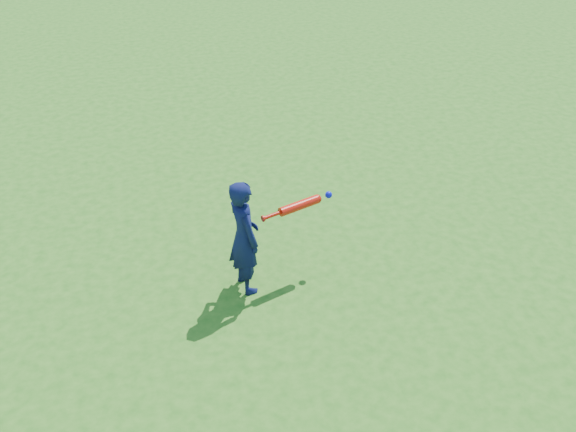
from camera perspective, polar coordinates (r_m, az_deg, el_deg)
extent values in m
plane|color=#296718|center=(6.86, -0.64, -3.32)|extent=(80.00, 80.00, 0.00)
imported|color=#0D133F|center=(6.09, -3.92, -1.86)|extent=(0.38, 0.49, 1.20)
cylinder|color=red|center=(6.03, -2.23, -0.24)|extent=(0.04, 0.06, 0.06)
cylinder|color=red|center=(6.07, -1.41, 0.06)|extent=(0.20, 0.11, 0.04)
cylinder|color=red|center=(6.22, 0.98, 0.93)|extent=(0.43, 0.24, 0.09)
sphere|color=red|center=(6.32, 2.59, 1.52)|extent=(0.09, 0.09, 0.09)
sphere|color=#0C0FD5|center=(6.40, 3.63, 1.89)|extent=(0.07, 0.07, 0.07)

